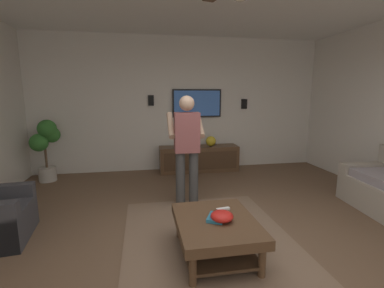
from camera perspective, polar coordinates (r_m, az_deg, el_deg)
name	(u,v)px	position (r m, az deg, el deg)	size (l,w,h in m)	color
ground_plane	(224,247)	(3.23, 6.73, -20.55)	(7.97, 7.97, 0.00)	brown
wall_back_tv	(181,105)	(6.08, -2.41, 8.24)	(0.10, 6.46, 2.87)	silver
area_rug	(211,244)	(3.25, 3.93, -20.16)	(2.62, 1.92, 0.01)	#7A604C
coffee_table	(216,229)	(2.94, 5.00, -17.22)	(1.00, 0.80, 0.40)	#513823
media_console	(199,159)	(5.97, 1.46, -3.07)	(0.45, 1.70, 0.55)	#513823
tv	(197,103)	(6.05, 1.04, 8.51)	(0.05, 1.08, 0.61)	black
person_standing	(187,144)	(4.02, -1.11, -0.04)	(0.54, 0.54, 1.64)	#3F3F3F
potted_plant_tall	(46,143)	(5.84, -28.16, 0.26)	(0.54, 0.51, 1.20)	#B7B2A8
bowl	(222,216)	(2.84, 6.26, -14.76)	(0.23, 0.23, 0.10)	red
remote_white	(223,209)	(3.10, 6.49, -13.36)	(0.15, 0.04, 0.02)	white
remote_black	(218,218)	(2.89, 5.52, -15.21)	(0.15, 0.04, 0.02)	black
book	(216,218)	(2.89, 5.05, -15.08)	(0.22, 0.16, 0.04)	teal
vase_round	(211,141)	(5.91, 3.96, 0.59)	(0.22, 0.22, 0.22)	gold
wall_speaker_left	(244,104)	(6.37, 10.84, 8.22)	(0.06, 0.12, 0.22)	black
wall_speaker_right	(151,100)	(5.94, -8.57, 8.99)	(0.06, 0.12, 0.22)	black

